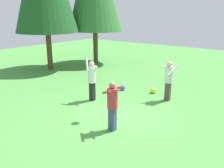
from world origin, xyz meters
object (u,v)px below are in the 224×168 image
(person_thrower, at_px, (92,77))
(person_bystander, at_px, (169,78))
(frisbee, at_px, (99,79))
(ball_blue, at_px, (123,88))
(ball_yellow, at_px, (153,90))
(person_catcher, at_px, (112,102))

(person_thrower, xyz_separation_m, person_bystander, (2.04, -2.62, -0.01))
(person_bystander, distance_m, frisbee, 3.49)
(ball_blue, bearing_deg, person_bystander, -88.74)
(frisbee, height_order, ball_blue, frisbee)
(person_bystander, height_order, frisbee, person_bystander)
(person_bystander, bearing_deg, person_thrower, -33.30)
(ball_yellow, bearing_deg, person_thrower, 146.93)
(person_thrower, xyz_separation_m, ball_yellow, (2.53, -1.65, -0.92))
(person_catcher, distance_m, ball_blue, 4.36)
(person_catcher, height_order, person_bystander, person_bystander)
(person_catcher, bearing_deg, ball_yellow, -53.92)
(person_bystander, height_order, ball_blue, person_bystander)
(person_catcher, relative_size, frisbee, 5.57)
(ball_blue, bearing_deg, frisbee, -158.30)
(person_thrower, relative_size, ball_blue, 7.28)
(person_bystander, relative_size, ball_yellow, 6.44)
(person_thrower, distance_m, person_catcher, 2.96)
(person_bystander, bearing_deg, ball_yellow, -97.95)
(person_thrower, bearing_deg, person_catcher, 4.84)
(person_catcher, distance_m, person_bystander, 3.72)
(frisbee, distance_m, ball_blue, 3.73)
(frisbee, bearing_deg, ball_blue, 21.70)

